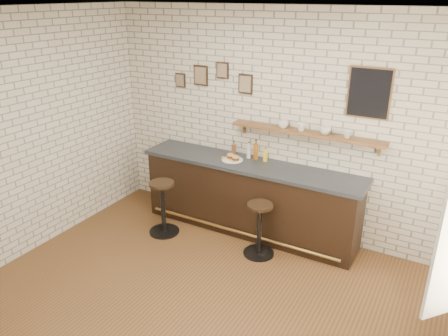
{
  "coord_description": "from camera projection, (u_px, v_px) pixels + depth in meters",
  "views": [
    {
      "loc": [
        2.1,
        -3.19,
        3.15
      ],
      "look_at": [
        -0.22,
        0.9,
        1.23
      ],
      "focal_mm": 35.0,
      "sensor_mm": 36.0,
      "label": 1
    }
  ],
  "objects": [
    {
      "name": "sandwich_plate",
      "position": [
        232.0,
        160.0,
        5.92
      ],
      "size": [
        0.28,
        0.28,
        0.01
      ],
      "primitive_type": "cylinder",
      "color": "white",
      "rests_on": "bar_counter"
    },
    {
      "name": "bar_stool_left",
      "position": [
        163.0,
        206.0,
        5.98
      ],
      "size": [
        0.42,
        0.42,
        0.76
      ],
      "color": "black",
      "rests_on": "ground"
    },
    {
      "name": "bitters_bottle_white",
      "position": [
        249.0,
        151.0,
        5.97
      ],
      "size": [
        0.06,
        0.06,
        0.23
      ],
      "color": "silver",
      "rests_on": "bar_counter"
    },
    {
      "name": "shelf_cup_a",
      "position": [
        283.0,
        124.0,
        5.61
      ],
      "size": [
        0.18,
        0.18,
        0.1
      ],
      "primitive_type": "imported",
      "rotation": [
        0.0,
        0.0,
        0.62
      ],
      "color": "white",
      "rests_on": "wall_shelf"
    },
    {
      "name": "shelf_cup_d",
      "position": [
        347.0,
        134.0,
        5.24
      ],
      "size": [
        0.13,
        0.13,
        0.09
      ],
      "primitive_type": "imported",
      "rotation": [
        0.0,
        0.0,
        0.48
      ],
      "color": "white",
      "rests_on": "wall_shelf"
    },
    {
      "name": "shelf_cup_c",
      "position": [
        325.0,
        130.0,
        5.36
      ],
      "size": [
        0.19,
        0.19,
        0.11
      ],
      "primitive_type": "imported",
      "rotation": [
        0.0,
        0.0,
        0.99
      ],
      "color": "white",
      "rests_on": "wall_shelf"
    },
    {
      "name": "back_wall_decor",
      "position": [
        298.0,
        86.0,
        5.43
      ],
      "size": [
        2.96,
        0.02,
        0.56
      ],
      "color": "black",
      "rests_on": "ground"
    },
    {
      "name": "bar_counter",
      "position": [
        249.0,
        197.0,
        6.01
      ],
      "size": [
        3.1,
        0.65,
        1.01
      ],
      "color": "black",
      "rests_on": "ground"
    },
    {
      "name": "shelf_cup_b",
      "position": [
        301.0,
        127.0,
        5.5
      ],
      "size": [
        0.15,
        0.15,
        0.1
      ],
      "primitive_type": "imported",
      "rotation": [
        0.0,
        0.0,
        0.75
      ],
      "color": "white",
      "rests_on": "wall_shelf"
    },
    {
      "name": "condiment_bottle_yellow",
      "position": [
        265.0,
        156.0,
        5.86
      ],
      "size": [
        0.06,
        0.06,
        0.19
      ],
      "color": "yellow",
      "rests_on": "bar_counter"
    },
    {
      "name": "bitters_bottle_amber",
      "position": [
        256.0,
        151.0,
        5.91
      ],
      "size": [
        0.07,
        0.07,
        0.28
      ],
      "color": "#8F5117",
      "rests_on": "bar_counter"
    },
    {
      "name": "wall_shelf",
      "position": [
        306.0,
        133.0,
        5.5
      ],
      "size": [
        2.0,
        0.18,
        0.18
      ],
      "color": "brown",
      "rests_on": "ground"
    },
    {
      "name": "potato_chips",
      "position": [
        231.0,
        159.0,
        5.93
      ],
      "size": [
        0.27,
        0.19,
        0.0
      ],
      "color": "#E7B351",
      "rests_on": "sandwich_plate"
    },
    {
      "name": "bar_stool_right",
      "position": [
        259.0,
        228.0,
        5.48
      ],
      "size": [
        0.4,
        0.4,
        0.71
      ],
      "color": "black",
      "rests_on": "ground"
    },
    {
      "name": "bitters_bottle_brown",
      "position": [
        234.0,
        149.0,
        6.08
      ],
      "size": [
        0.06,
        0.06,
        0.21
      ],
      "color": "brown",
      "rests_on": "bar_counter"
    },
    {
      "name": "ground",
      "position": [
        200.0,
        305.0,
        4.71
      ],
      "size": [
        5.0,
        5.0,
        0.0
      ],
      "primitive_type": "plane",
      "color": "brown",
      "rests_on": "ground"
    },
    {
      "name": "ciabatta_sandwich",
      "position": [
        233.0,
        157.0,
        5.9
      ],
      "size": [
        0.22,
        0.15,
        0.07
      ],
      "color": "tan",
      "rests_on": "sandwich_plate"
    }
  ]
}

